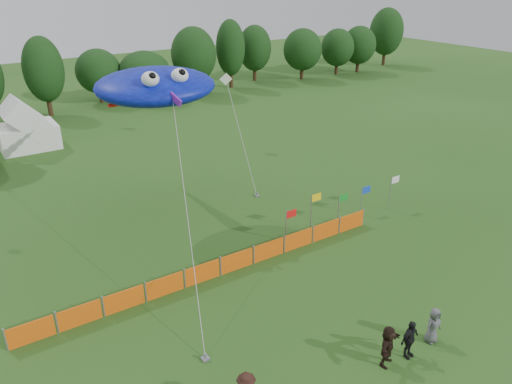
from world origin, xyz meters
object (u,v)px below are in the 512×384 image
spectator_d (410,339)px  spectator_f (388,346)px  tent_right (27,129)px  barrier_fence (220,267)px  spectator_e (433,325)px  stingray_kite (153,85)px

spectator_d → spectator_f: bearing=165.7°
spectator_d → spectator_f: spectator_f is taller
tent_right → barrier_fence: bearing=-81.2°
spectator_d → spectator_e: 1.53m
spectator_d → spectator_e: spectator_d is taller
spectator_f → stingray_kite: bearing=71.0°
barrier_fence → spectator_e: spectator_e is taller
barrier_fence → spectator_f: size_ratio=11.25×
spectator_f → stingray_kite: (-1.78, 17.48, 7.23)m
spectator_f → stingray_kite: size_ratio=0.08×
spectator_d → spectator_f: (-1.04, 0.19, 0.03)m
tent_right → spectator_f: bearing=-79.6°
tent_right → barrier_fence: 26.50m
stingray_kite → tent_right: bearing=104.9°
spectator_e → stingray_kite: stingray_kite is taller
spectator_e → stingray_kite: bearing=103.6°
spectator_d → stingray_kite: stingray_kite is taller
barrier_fence → spectator_e: (4.98, -9.11, 0.31)m
tent_right → stingray_kite: (4.69, -17.68, 6.41)m
tent_right → spectator_d: (7.52, -35.35, -0.85)m
barrier_fence → spectator_f: (2.41, -9.00, 0.38)m
tent_right → spectator_f: tent_right is taller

